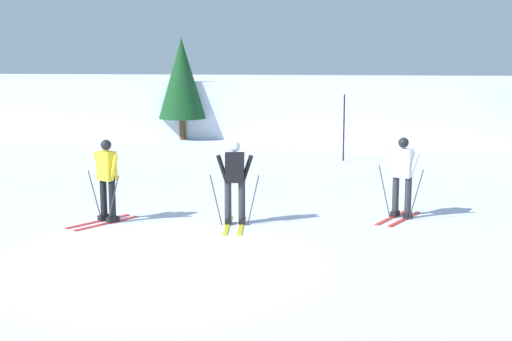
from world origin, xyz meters
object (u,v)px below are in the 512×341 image
object	(u,v)px
skier_black	(235,180)
trail_marker_pole	(344,128)
skier_white	(403,173)
conifer_far_right	(182,78)
skier_yellow	(107,178)

from	to	relation	value
skier_black	trail_marker_pole	size ratio (longest dim) A/B	0.80
skier_black	skier_white	world-z (taller)	same
skier_black	skier_white	xyz separation A→B (m)	(3.41, 1.09, 0.04)
skier_black	skier_white	bearing A→B (deg)	17.69
conifer_far_right	skier_white	bearing A→B (deg)	-58.61
skier_white	conifer_far_right	xyz separation A→B (m)	(-7.87, 12.90, 1.51)
skier_white	skier_black	bearing A→B (deg)	-162.31
trail_marker_pole	skier_yellow	bearing A→B (deg)	-117.17
skier_yellow	conifer_far_right	xyz separation A→B (m)	(-1.82, 14.12, 1.55)
skier_yellow	trail_marker_pole	bearing A→B (deg)	62.83
conifer_far_right	trail_marker_pole	bearing A→B (deg)	-37.01
skier_white	trail_marker_pole	xyz separation A→B (m)	(-1.33, 7.97, 0.12)
skier_white	skier_yellow	bearing A→B (deg)	-168.65
trail_marker_pole	conifer_far_right	world-z (taller)	conifer_far_right
skier_yellow	conifer_far_right	bearing A→B (deg)	97.37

